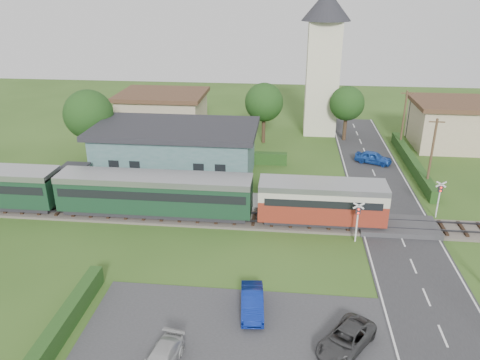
# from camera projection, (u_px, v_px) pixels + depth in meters

# --- Properties ---
(ground) EXTENTS (120.00, 120.00, 0.00)m
(ground) POSITION_uv_depth(u_px,v_px,m) (271.00, 234.00, 36.52)
(ground) COLOR #2D4C19
(railway_track) EXTENTS (76.00, 3.20, 0.49)m
(railway_track) POSITION_uv_depth(u_px,v_px,m) (272.00, 221.00, 38.31)
(railway_track) COLOR #4C443D
(railway_track) RESTS_ON ground
(road) EXTENTS (6.00, 70.00, 0.05)m
(road) POSITION_uv_depth(u_px,v_px,m) (402.00, 241.00, 35.53)
(road) COLOR #28282B
(road) RESTS_ON ground
(car_park) EXTENTS (17.00, 9.00, 0.08)m
(car_park) POSITION_uv_depth(u_px,v_px,m) (234.00, 339.00, 25.64)
(car_park) COLOR #333335
(car_park) RESTS_ON ground
(crossing_deck) EXTENTS (6.20, 3.40, 0.45)m
(crossing_deck) POSITION_uv_depth(u_px,v_px,m) (397.00, 226.00, 37.29)
(crossing_deck) COLOR #333335
(crossing_deck) RESTS_ON ground
(platform) EXTENTS (30.00, 3.00, 0.45)m
(platform) POSITION_uv_depth(u_px,v_px,m) (163.00, 198.00, 42.18)
(platform) COLOR gray
(platform) RESTS_ON ground
(equipment_hut) EXTENTS (2.30, 2.30, 2.55)m
(equipment_hut) POSITION_uv_depth(u_px,v_px,m) (76.00, 179.00, 42.37)
(equipment_hut) COLOR beige
(equipment_hut) RESTS_ON platform
(station_building) EXTENTS (16.00, 9.00, 5.30)m
(station_building) POSITION_uv_depth(u_px,v_px,m) (176.00, 151.00, 46.54)
(station_building) COLOR #3D6564
(station_building) RESTS_ON ground
(train) EXTENTS (43.20, 2.90, 3.40)m
(train) POSITION_uv_depth(u_px,v_px,m) (117.00, 191.00, 38.77)
(train) COLOR #232328
(train) RESTS_ON ground
(church_tower) EXTENTS (6.00, 6.00, 17.60)m
(church_tower) POSITION_uv_depth(u_px,v_px,m) (324.00, 53.00, 57.76)
(church_tower) COLOR beige
(church_tower) RESTS_ON ground
(house_west) EXTENTS (10.80, 8.80, 5.50)m
(house_west) POSITION_uv_depth(u_px,v_px,m) (163.00, 113.00, 59.84)
(house_west) COLOR tan
(house_west) RESTS_ON ground
(house_east) EXTENTS (8.80, 8.80, 5.50)m
(house_east) POSITION_uv_depth(u_px,v_px,m) (449.00, 123.00, 55.49)
(house_east) COLOR tan
(house_east) RESTS_ON ground
(hedge_carpark) EXTENTS (0.80, 9.00, 1.20)m
(hedge_carpark) POSITION_uv_depth(u_px,v_px,m) (67.00, 319.00, 26.36)
(hedge_carpark) COLOR #193814
(hedge_carpark) RESTS_ON ground
(hedge_roadside) EXTENTS (0.80, 18.00, 1.20)m
(hedge_roadside) POSITION_uv_depth(u_px,v_px,m) (412.00, 162.00, 49.57)
(hedge_roadside) COLOR #193814
(hedge_roadside) RESTS_ON ground
(hedge_station) EXTENTS (22.00, 0.80, 1.30)m
(hedge_station) POSITION_uv_depth(u_px,v_px,m) (187.00, 155.00, 51.46)
(hedge_station) COLOR #193814
(hedge_station) RESTS_ON ground
(tree_a) EXTENTS (5.20, 5.20, 8.00)m
(tree_a) POSITION_uv_depth(u_px,v_px,m) (89.00, 115.00, 49.24)
(tree_a) COLOR #332316
(tree_a) RESTS_ON ground
(tree_b) EXTENTS (4.60, 4.60, 7.34)m
(tree_b) POSITION_uv_depth(u_px,v_px,m) (264.00, 102.00, 55.87)
(tree_b) COLOR #332316
(tree_b) RESTS_ON ground
(tree_c) EXTENTS (4.20, 4.20, 6.78)m
(tree_c) POSITION_uv_depth(u_px,v_px,m) (347.00, 104.00, 56.87)
(tree_c) COLOR #332316
(tree_c) RESTS_ON ground
(utility_pole_c) EXTENTS (1.40, 0.22, 7.00)m
(utility_pole_c) POSITION_uv_depth(u_px,v_px,m) (432.00, 154.00, 42.90)
(utility_pole_c) COLOR #473321
(utility_pole_c) RESTS_ON ground
(utility_pole_d) EXTENTS (1.40, 0.22, 7.00)m
(utility_pole_d) POSITION_uv_depth(u_px,v_px,m) (403.00, 120.00, 53.91)
(utility_pole_d) COLOR #473321
(utility_pole_d) RESTS_ON ground
(crossing_signal_near) EXTENTS (0.84, 0.28, 3.28)m
(crossing_signal_near) POSITION_uv_depth(u_px,v_px,m) (358.00, 216.00, 34.69)
(crossing_signal_near) COLOR silver
(crossing_signal_near) RESTS_ON ground
(crossing_signal_far) EXTENTS (0.84, 0.28, 3.28)m
(crossing_signal_far) POSITION_uv_depth(u_px,v_px,m) (440.00, 194.00, 38.39)
(crossing_signal_far) COLOR silver
(crossing_signal_far) RESTS_ON ground
(streetlamp_west) EXTENTS (0.30, 0.30, 5.15)m
(streetlamp_west) POSITION_uv_depth(u_px,v_px,m) (95.00, 120.00, 55.84)
(streetlamp_west) COLOR #3F3F47
(streetlamp_west) RESTS_ON ground
(streetlamp_east) EXTENTS (0.30, 0.30, 5.15)m
(streetlamp_east) POSITION_uv_depth(u_px,v_px,m) (409.00, 114.00, 58.54)
(streetlamp_east) COLOR #3F3F47
(streetlamp_east) RESTS_ON ground
(car_on_road) EXTENTS (4.19, 2.97, 1.33)m
(car_on_road) POSITION_uv_depth(u_px,v_px,m) (373.00, 157.00, 50.65)
(car_on_road) COLOR #1A49A7
(car_on_road) RESTS_ON road
(car_park_blue) EXTENTS (1.67, 3.86, 1.24)m
(car_park_blue) POSITION_uv_depth(u_px,v_px,m) (252.00, 302.00, 27.60)
(car_park_blue) COLOR navy
(car_park_blue) RESTS_ON car_park
(car_park_silver) EXTENTS (2.04, 3.84, 1.06)m
(car_park_silver) POSITION_uv_depth(u_px,v_px,m) (161.00, 360.00, 23.46)
(car_park_silver) COLOR #BABABA
(car_park_silver) RESTS_ON car_park
(car_park_dark) EXTENTS (3.84, 4.45, 1.14)m
(car_park_dark) POSITION_uv_depth(u_px,v_px,m) (346.00, 339.00, 24.79)
(car_park_dark) COLOR #39393A
(car_park_dark) RESTS_ON car_park
(pedestrian_near) EXTENTS (0.67, 0.46, 1.78)m
(pedestrian_near) POSITION_uv_depth(u_px,v_px,m) (240.00, 189.00, 41.32)
(pedestrian_near) COLOR gray
(pedestrian_near) RESTS_ON platform
(pedestrian_far) EXTENTS (0.79, 0.92, 1.64)m
(pedestrian_far) POSITION_uv_depth(u_px,v_px,m) (101.00, 185.00, 42.23)
(pedestrian_far) COLOR gray
(pedestrian_far) RESTS_ON platform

